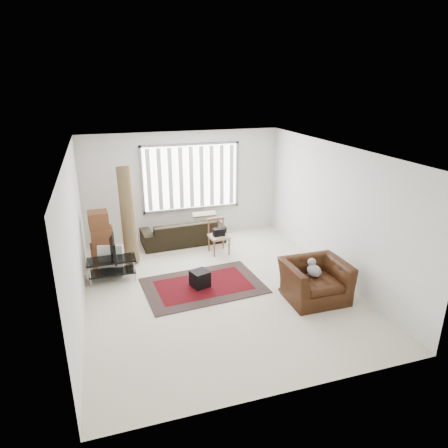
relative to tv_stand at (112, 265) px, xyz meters
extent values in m
plane|color=beige|center=(1.95, -0.92, -0.34)|extent=(6.00, 6.00, 0.00)
cube|color=white|center=(1.95, -0.92, 2.36)|extent=(5.00, 6.00, 0.02)
cube|color=white|center=(1.95, 2.08, 1.01)|extent=(5.00, 0.02, 2.70)
cube|color=white|center=(1.95, -3.92, 1.01)|extent=(5.00, 0.02, 2.70)
cube|color=white|center=(-0.55, -0.92, 1.01)|extent=(0.02, 6.00, 2.70)
cube|color=white|center=(4.45, -0.92, 1.01)|extent=(0.02, 6.00, 2.70)
cube|color=white|center=(2.15, 2.06, 1.21)|extent=(2.40, 0.01, 1.60)
cube|color=gray|center=(2.15, 2.04, 1.21)|extent=(2.52, 0.06, 1.72)
cube|color=white|center=(2.15, 2.00, 1.21)|extent=(2.40, 0.02, 1.55)
cube|color=black|center=(1.70, -0.79, -0.33)|extent=(2.41, 1.71, 0.02)
cube|color=#4D060D|center=(1.70, -0.79, -0.32)|extent=(1.90, 1.19, 0.00)
cube|color=black|center=(0.00, 0.00, 0.11)|extent=(0.95, 0.43, 0.04)
cube|color=black|center=(0.00, 0.00, -0.15)|extent=(0.91, 0.40, 0.03)
cylinder|color=#B2B2B7|center=(-0.43, -0.18, -0.11)|extent=(0.03, 0.03, 0.48)
cylinder|color=#B2B2B7|center=(0.43, -0.18, -0.11)|extent=(0.03, 0.03, 0.48)
cylinder|color=#B2B2B7|center=(-0.43, 0.18, -0.11)|extent=(0.03, 0.03, 0.48)
cylinder|color=#B2B2B7|center=(0.43, 0.18, -0.11)|extent=(0.03, 0.03, 0.48)
imported|color=black|center=(0.00, 0.00, 0.35)|extent=(0.10, 0.77, 0.44)
cube|color=black|center=(1.63, -0.81, -0.16)|extent=(0.40, 0.40, 0.32)
cube|color=brown|center=(-0.16, 0.87, -0.12)|extent=(0.53, 0.48, 0.45)
cube|color=brown|center=(-0.14, 0.84, 0.31)|extent=(0.48, 0.44, 0.41)
cube|color=brown|center=(-0.18, 0.89, 0.69)|extent=(0.43, 0.43, 0.36)
cube|color=silver|center=(-0.01, 0.25, -0.02)|extent=(0.54, 0.31, 0.65)
cylinder|color=brown|center=(0.46, 1.03, 0.71)|extent=(0.32, 0.99, 2.10)
imported|color=black|center=(1.79, 1.53, 0.05)|extent=(2.09, 1.00, 0.79)
cube|color=tan|center=(2.47, 0.69, 0.06)|extent=(0.47, 0.47, 0.05)
cylinder|color=brown|center=(2.30, 0.49, -0.14)|extent=(0.04, 0.04, 0.41)
cylinder|color=brown|center=(2.67, 0.52, -0.14)|extent=(0.04, 0.04, 0.41)
cylinder|color=brown|center=(2.27, 0.86, -0.14)|extent=(0.04, 0.04, 0.41)
cylinder|color=brown|center=(2.64, 0.88, -0.14)|extent=(0.04, 0.04, 0.41)
cube|color=brown|center=(2.46, 0.88, 0.44)|extent=(0.42, 0.07, 0.06)
cube|color=brown|center=(2.27, 0.87, 0.27)|extent=(0.04, 0.04, 0.41)
cube|color=brown|center=(2.64, 0.89, 0.27)|extent=(0.04, 0.04, 0.41)
cube|color=black|center=(2.47, 0.69, 0.18)|extent=(0.28, 0.17, 0.17)
imported|color=#33180A|center=(3.56, -1.87, 0.08)|extent=(1.14, 0.99, 0.84)
ellipsoid|color=#59595B|center=(3.56, -1.87, 0.20)|extent=(0.23, 0.30, 0.21)
sphere|color=#59595B|center=(3.56, -1.71, 0.33)|extent=(0.16, 0.16, 0.16)
camera|label=1|loc=(-0.03, -7.65, 3.51)|focal=32.00mm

